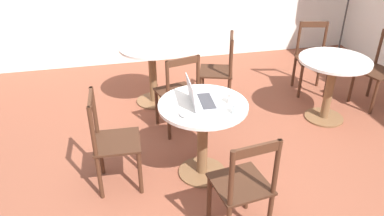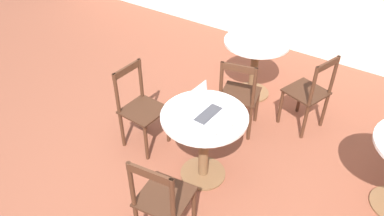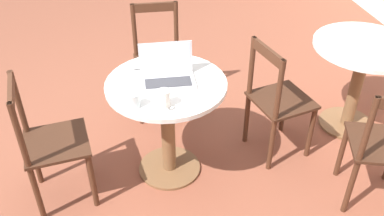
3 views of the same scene
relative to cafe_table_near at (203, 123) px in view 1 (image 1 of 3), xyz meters
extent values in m
plane|color=brown|center=(-0.02, -0.39, -0.53)|extent=(16.00, 16.00, 0.00)
cylinder|color=brown|center=(0.00, 0.00, -0.52)|extent=(0.43, 0.43, 0.02)
cylinder|color=brown|center=(0.00, 0.00, -0.18)|extent=(0.09, 0.09, 0.68)
cylinder|color=silver|center=(0.00, 0.00, 0.18)|extent=(0.75, 0.75, 0.03)
cylinder|color=brown|center=(1.61, 0.64, -0.52)|extent=(0.43, 0.43, 0.02)
cylinder|color=brown|center=(1.61, 0.64, -0.18)|extent=(0.09, 0.09, 0.68)
cylinder|color=silver|center=(1.61, 0.64, 0.18)|extent=(0.75, 0.75, 0.03)
cylinder|color=brown|center=(-0.24, 1.48, -0.52)|extent=(0.43, 0.43, 0.02)
cylinder|color=brown|center=(-0.24, 1.48, -0.18)|extent=(0.09, 0.09, 0.68)
cylinder|color=silver|center=(-0.24, 1.48, 0.18)|extent=(0.75, 0.75, 0.03)
cylinder|color=#472819|center=(-0.09, -0.56, -0.32)|extent=(0.04, 0.04, 0.43)
cylinder|color=#472819|center=(0.24, -0.51, -0.32)|extent=(0.04, 0.04, 0.43)
cylinder|color=#472819|center=(0.29, -0.84, -0.32)|extent=(0.04, 0.04, 0.43)
cube|color=#3C2215|center=(0.10, -0.70, -0.10)|extent=(0.43, 0.43, 0.02)
cylinder|color=#472819|center=(-0.04, -0.89, 0.13)|extent=(0.04, 0.04, 0.43)
cylinder|color=#472819|center=(0.29, -0.84, 0.13)|extent=(0.04, 0.04, 0.43)
cube|color=#472819|center=(0.12, -0.86, 0.31)|extent=(0.36, 0.08, 0.07)
cylinder|color=#472819|center=(-0.56, 0.19, -0.32)|extent=(0.04, 0.04, 0.43)
cylinder|color=#472819|center=(-0.57, -0.14, -0.32)|extent=(0.04, 0.04, 0.43)
cylinder|color=#472819|center=(-0.89, 0.20, -0.32)|extent=(0.04, 0.04, 0.43)
cylinder|color=#472819|center=(-0.90, -0.13, -0.32)|extent=(0.04, 0.04, 0.43)
cube|color=#3C2215|center=(-0.73, 0.03, -0.10)|extent=(0.40, 0.40, 0.02)
cylinder|color=#472819|center=(-0.89, 0.20, 0.13)|extent=(0.04, 0.04, 0.43)
cylinder|color=#472819|center=(-0.90, -0.13, 0.13)|extent=(0.04, 0.04, 0.43)
cube|color=#472819|center=(-0.90, 0.04, 0.31)|extent=(0.04, 0.36, 0.07)
cylinder|color=#472819|center=(1.88, 1.11, -0.32)|extent=(0.04, 0.04, 0.43)
cylinder|color=#472819|center=(1.56, 1.18, -0.32)|extent=(0.04, 0.04, 0.43)
cylinder|color=#472819|center=(1.96, 1.43, -0.32)|extent=(0.04, 0.04, 0.43)
cylinder|color=#472819|center=(1.63, 1.51, -0.32)|extent=(0.04, 0.04, 0.43)
cube|color=#3C2215|center=(1.76, 1.31, -0.10)|extent=(0.46, 0.46, 0.02)
cylinder|color=#472819|center=(1.96, 1.43, 0.13)|extent=(0.04, 0.04, 0.43)
cylinder|color=#472819|center=(1.63, 1.51, 0.13)|extent=(0.04, 0.04, 0.43)
cube|color=#472819|center=(1.79, 1.47, 0.31)|extent=(0.36, 0.10, 0.07)
cylinder|color=#472819|center=(2.19, 0.61, -0.32)|extent=(0.04, 0.04, 0.43)
cylinder|color=#472819|center=(2.12, 0.94, -0.32)|extent=(0.04, 0.04, 0.43)
cylinder|color=#472819|center=(2.44, 1.01, -0.32)|extent=(0.04, 0.04, 0.43)
cube|color=#3C2215|center=(2.32, 0.81, -0.10)|extent=(0.46, 0.46, 0.02)
cylinder|color=#472819|center=(2.44, 1.01, 0.13)|extent=(0.04, 0.04, 0.43)
cylinder|color=#472819|center=(-0.28, 0.93, -0.32)|extent=(0.04, 0.04, 0.43)
cylinder|color=#472819|center=(0.04, 1.01, -0.32)|extent=(0.04, 0.04, 0.43)
cylinder|color=#472819|center=(-0.20, 0.61, -0.32)|extent=(0.04, 0.04, 0.43)
cylinder|color=#472819|center=(0.12, 0.69, -0.32)|extent=(0.04, 0.04, 0.43)
cube|color=#3C2215|center=(-0.08, 0.81, -0.10)|extent=(0.46, 0.46, 0.02)
cylinder|color=#472819|center=(-0.20, 0.61, 0.13)|extent=(0.04, 0.04, 0.43)
cylinder|color=#472819|center=(0.12, 0.69, 0.13)|extent=(0.04, 0.04, 0.43)
cube|color=#472819|center=(-0.04, 0.65, 0.31)|extent=(0.36, 0.11, 0.07)
cylinder|color=#472819|center=(0.27, 1.14, -0.32)|extent=(0.04, 0.04, 0.43)
cylinder|color=#472819|center=(0.37, 1.45, -0.32)|extent=(0.04, 0.04, 0.43)
cylinder|color=#472819|center=(0.59, 1.04, -0.32)|extent=(0.04, 0.04, 0.43)
cylinder|color=#472819|center=(0.69, 1.35, -0.32)|extent=(0.04, 0.04, 0.43)
cube|color=#3C2215|center=(0.48, 1.25, -0.10)|extent=(0.48, 0.48, 0.02)
cylinder|color=#472819|center=(0.59, 1.04, 0.13)|extent=(0.04, 0.04, 0.43)
cylinder|color=#472819|center=(0.69, 1.35, 0.13)|extent=(0.04, 0.04, 0.43)
cube|color=#472819|center=(0.64, 1.20, 0.31)|extent=(0.13, 0.35, 0.07)
cylinder|color=#333333|center=(2.76, 2.24, -0.52)|extent=(0.27, 0.27, 0.02)
cylinder|color=#333333|center=(2.76, 2.24, 0.16)|extent=(0.02, 0.02, 1.38)
cube|color=#B7B7BC|center=(0.01, 0.01, 0.20)|extent=(0.21, 0.34, 0.02)
cube|color=#38383D|center=(0.03, 0.01, 0.21)|extent=(0.12, 0.28, 0.00)
cube|color=#B7B7BC|center=(-0.10, 0.02, 0.31)|extent=(0.05, 0.33, 0.20)
cube|color=silver|center=(-0.10, 0.02, 0.31)|extent=(0.04, 0.30, 0.18)
ellipsoid|color=#B7B7BC|center=(-0.20, -0.15, 0.21)|extent=(0.06, 0.10, 0.03)
cylinder|color=silver|center=(0.24, -0.04, 0.24)|extent=(0.07, 0.07, 0.10)
torus|color=silver|center=(0.29, -0.04, 0.25)|extent=(0.06, 0.01, 0.06)
cylinder|color=silver|center=(0.22, -0.21, 0.23)|extent=(0.07, 0.07, 0.09)
camera|label=1|loc=(-0.69, -2.63, 1.69)|focal=35.00mm
camera|label=2|loc=(1.31, -2.10, 2.17)|focal=35.00mm
camera|label=3|loc=(2.21, -0.25, 1.60)|focal=40.00mm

